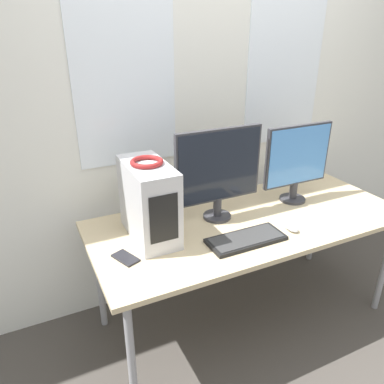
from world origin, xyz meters
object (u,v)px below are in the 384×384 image
headphones (147,162)px  cell_phone (126,258)px  pc_tower (149,201)px  mouse (292,228)px  monitor_main (219,170)px  keyboard (246,239)px  monitor_right_near (297,160)px

headphones → cell_phone: bearing=-139.6°
pc_tower → headphones: headphones is taller
headphones → mouse: (0.72, -0.29, -0.40)m
pc_tower → monitor_main: size_ratio=0.80×
monitor_main → keyboard: size_ratio=1.28×
monitor_right_near → keyboard: (-0.55, -0.29, -0.26)m
monitor_right_near → keyboard: 0.67m
monitor_right_near → cell_phone: 1.21m
monitor_right_near → headphones: bearing=-178.9°
monitor_main → cell_phone: monitor_main is taller
pc_tower → mouse: bearing=-21.8°
cell_phone → monitor_right_near: bearing=-13.3°
keyboard → mouse: mouse is taller
headphones → monitor_main: 0.44m
keyboard → mouse: 0.29m
monitor_right_near → mouse: (-0.26, -0.31, -0.26)m
pc_tower → monitor_main: monitor_main is taller
monitor_main → mouse: bearing=-46.4°
headphones → keyboard: size_ratio=0.40×
cell_phone → keyboard: bearing=-32.5°
monitor_main → headphones: bearing=-177.0°
mouse → headphones: bearing=158.1°
monitor_main → monitor_right_near: bearing=-0.4°
headphones → cell_phone: headphones is taller
pc_tower → keyboard: 0.55m
pc_tower → keyboard: (0.43, -0.27, -0.19)m
pc_tower → monitor_main: bearing=3.1°
monitor_right_near → mouse: monitor_right_near is taller
pc_tower → cell_phone: bearing=-139.7°
monitor_right_near → mouse: 0.48m
headphones → mouse: size_ratio=1.84×
monitor_main → cell_phone: (-0.61, -0.18, -0.29)m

